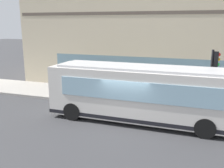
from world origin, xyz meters
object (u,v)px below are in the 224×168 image
city_bus_nearside (140,94)px  pedestrian_by_light_pole (81,79)px  pedestrian_walking_along_curb (100,78)px  fire_hydrant (118,95)px  traffic_light_near_corner (214,69)px

city_bus_nearside → pedestrian_by_light_pole: size_ratio=5.65×
city_bus_nearside → pedestrian_walking_along_curb: (5.23, 4.43, -0.46)m
fire_hydrant → pedestrian_by_light_pole: size_ratio=0.42×
traffic_light_near_corner → pedestrian_by_light_pole: traffic_light_near_corner is taller
traffic_light_near_corner → fire_hydrant: bearing=84.6°
city_bus_nearside → pedestrian_by_light_pole: (3.96, 5.45, -0.37)m
city_bus_nearside → pedestrian_walking_along_curb: bearing=40.2°
pedestrian_by_light_pole → city_bus_nearside: bearing=-126.0°
city_bus_nearside → fire_hydrant: city_bus_nearside is taller
traffic_light_near_corner → pedestrian_by_light_pole: 9.46m
pedestrian_by_light_pole → pedestrian_walking_along_curb: 1.63m
traffic_light_near_corner → city_bus_nearside: bearing=121.8°
pedestrian_by_light_pole → pedestrian_walking_along_curb: pedestrian_by_light_pole is taller
traffic_light_near_corner → pedestrian_walking_along_curb: traffic_light_near_corner is taller
city_bus_nearside → fire_hydrant: 3.73m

